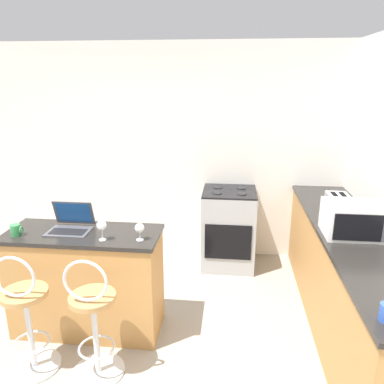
# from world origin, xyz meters

# --- Properties ---
(wall_back) EXTENTS (12.00, 0.06, 2.60)m
(wall_back) POSITION_xyz_m (0.00, 2.36, 1.30)
(wall_back) COLOR silver
(wall_back) RESTS_ON ground_plane
(breakfast_bar) EXTENTS (1.31, 0.53, 0.94)m
(breakfast_bar) POSITION_xyz_m (-0.36, 0.66, 0.47)
(breakfast_bar) COLOR #B27C42
(breakfast_bar) RESTS_ON ground_plane
(counter_right) EXTENTS (0.61, 2.86, 0.94)m
(counter_right) POSITION_xyz_m (1.92, 0.91, 0.47)
(counter_right) COLOR #B27C42
(counter_right) RESTS_ON ground_plane
(bar_stool_near) EXTENTS (0.40, 0.40, 1.01)m
(bar_stool_near) POSITION_xyz_m (-0.62, 0.12, 0.47)
(bar_stool_near) COLOR silver
(bar_stool_near) RESTS_ON ground_plane
(bar_stool_far) EXTENTS (0.40, 0.40, 1.01)m
(bar_stool_far) POSITION_xyz_m (-0.10, 0.12, 0.47)
(bar_stool_far) COLOR silver
(bar_stool_far) RESTS_ON ground_plane
(laptop) EXTENTS (0.35, 0.29, 0.24)m
(laptop) POSITION_xyz_m (-0.48, 0.71, 1.00)
(laptop) COLOR #47474C
(laptop) RESTS_ON breakfast_bar
(microwave) EXTENTS (0.52, 0.37, 0.27)m
(microwave) POSITION_xyz_m (1.91, 0.85, 1.07)
(microwave) COLOR white
(microwave) RESTS_ON counter_right
(toaster) EXTENTS (0.22, 0.32, 0.19)m
(toaster) POSITION_xyz_m (1.89, 1.34, 1.03)
(toaster) COLOR #9EA3A8
(toaster) RESTS_ON counter_right
(stove_range) EXTENTS (0.61, 0.59, 0.95)m
(stove_range) POSITION_xyz_m (0.86, 2.02, 0.47)
(stove_range) COLOR #9EA3A8
(stove_range) RESTS_ON ground_plane
(mug_green) EXTENTS (0.10, 0.08, 0.10)m
(mug_green) POSITION_xyz_m (-0.88, 0.54, 0.99)
(mug_green) COLOR #338447
(mug_green) RESTS_ON breakfast_bar
(wine_glass_tall) EXTENTS (0.08, 0.08, 0.14)m
(wine_glass_tall) POSITION_xyz_m (0.16, 0.56, 1.04)
(wine_glass_tall) COLOR silver
(wine_glass_tall) RESTS_ON breakfast_bar
(wine_glass_short) EXTENTS (0.08, 0.08, 0.16)m
(wine_glass_short) POSITION_xyz_m (-0.14, 0.53, 1.06)
(wine_glass_short) COLOR silver
(wine_glass_short) RESTS_ON breakfast_bar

